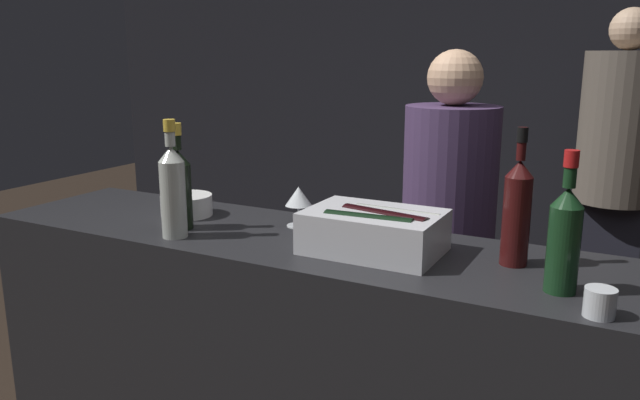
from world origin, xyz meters
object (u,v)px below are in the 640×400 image
champagne_bottle (179,186)px  rose_wine_bottle (173,188)px  bowl_white (187,204)px  wine_glass (299,198)px  red_wine_bottle_burgundy (564,235)px  person_in_hoodie (616,170)px  ice_bin_with_bottles (376,230)px  person_blond_tee (447,237)px  candle_votive (600,302)px  red_wine_bottle_black_foil (517,210)px

champagne_bottle → rose_wine_bottle: (0.05, -0.08, 0.01)m
bowl_white → champagne_bottle: size_ratio=0.52×
wine_glass → red_wine_bottle_burgundy: 0.86m
person_in_hoodie → ice_bin_with_bottles: bearing=-146.1°
rose_wine_bottle → person_blond_tee: 1.14m
ice_bin_with_bottles → candle_votive: (0.60, -0.19, -0.03)m
candle_votive → red_wine_bottle_burgundy: 0.18m
red_wine_bottle_burgundy → person_blond_tee: bearing=121.2°
wine_glass → person_in_hoodie: size_ratio=0.07×
candle_votive → person_in_hoodie: person_in_hoodie is taller
champagne_bottle → person_in_hoodie: bearing=60.3°
person_in_hoodie → rose_wine_bottle: bearing=-159.1°
red_wine_bottle_burgundy → person_blond_tee: size_ratio=0.21×
red_wine_bottle_burgundy → red_wine_bottle_black_foil: red_wine_bottle_black_foil is taller
red_wine_bottle_burgundy → person_blond_tee: (-0.52, 0.86, -0.30)m
ice_bin_with_bottles → bowl_white: 0.75m
person_in_hoodie → red_wine_bottle_black_foil: bearing=-136.0°
candle_votive → red_wine_bottle_burgundy: size_ratio=0.20×
red_wine_bottle_black_foil → person_in_hoodie: size_ratio=0.20×
rose_wine_bottle → wine_glass: bearing=45.6°
wine_glass → person_blond_tee: bearing=64.3°
wine_glass → champagne_bottle: champagne_bottle is taller
red_wine_bottle_black_foil → person_in_hoodie: 1.93m
bowl_white → person_in_hoodie: (1.26, 1.92, -0.08)m
ice_bin_with_bottles → bowl_white: ice_bin_with_bottles is taller
ice_bin_with_bottles → wine_glass: size_ratio=2.85×
person_in_hoodie → bowl_white: bearing=-164.8°
rose_wine_bottle → red_wine_bottle_black_foil: red_wine_bottle_black_foil is taller
red_wine_bottle_burgundy → rose_wine_bottle: size_ratio=0.94×
bowl_white → red_wine_bottle_black_foil: 1.11m
ice_bin_with_bottles → rose_wine_bottle: size_ratio=1.04×
wine_glass → candle_votive: size_ratio=1.96×
ice_bin_with_bottles → rose_wine_bottle: rose_wine_bottle is taller
ice_bin_with_bottles → wine_glass: (-0.33, 0.13, 0.03)m
wine_glass → champagne_bottle: bearing=-148.6°
ice_bin_with_bottles → red_wine_bottle_burgundy: red_wine_bottle_burgundy is taller
person_blond_tee → champagne_bottle: bearing=-165.3°
wine_glass → person_in_hoodie: (0.85, 1.86, -0.14)m
wine_glass → champagne_bottle: size_ratio=0.39×
person_blond_tee → red_wine_bottle_black_foil: bearing=-99.9°
bowl_white → person_in_hoodie: size_ratio=0.10×
bowl_white → champagne_bottle: champagne_bottle is taller
bowl_white → ice_bin_with_bottles: bearing=-5.8°
red_wine_bottle_black_foil → person_in_hoodie: bearing=85.4°
wine_glass → candle_votive: wine_glass is taller
bowl_white → person_blond_tee: 1.03m
wine_glass → person_blond_tee: (0.31, 0.65, -0.26)m
red_wine_bottle_burgundy → person_blond_tee: person_blond_tee is taller
candle_votive → bowl_white: bearing=168.9°
ice_bin_with_bottles → person_in_hoodie: bearing=75.3°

